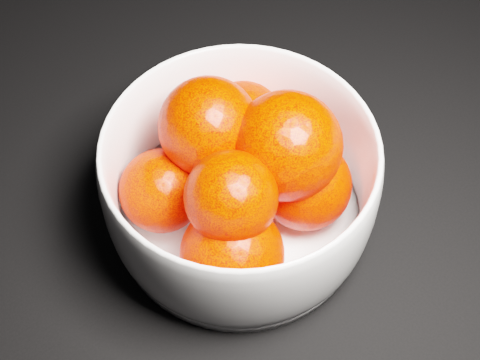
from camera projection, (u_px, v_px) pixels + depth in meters
bowl at (240, 184)px, 0.56m from camera, size 0.23×0.23×0.11m
orange_pile at (244, 172)px, 0.55m from camera, size 0.18×0.18×0.13m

